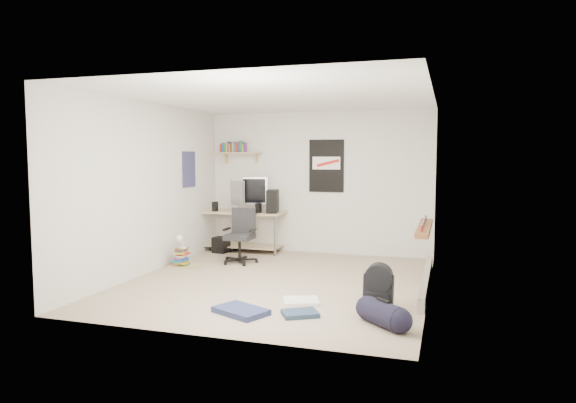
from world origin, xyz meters
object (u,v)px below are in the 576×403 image
(office_chair, at_px, (240,233))
(backpack, at_px, (378,294))
(desk, at_px, (241,231))
(book_stack, at_px, (182,257))
(duffel_bag, at_px, (383,313))

(office_chair, bearing_deg, backpack, -39.88)
(desk, relative_size, backpack, 3.81)
(desk, xyz_separation_m, office_chair, (0.39, -1.00, 0.12))
(office_chair, distance_m, backpack, 3.18)
(desk, distance_m, book_stack, 1.55)
(book_stack, bearing_deg, office_chair, 33.18)
(office_chair, xyz_separation_m, duffel_bag, (2.59, -2.44, -0.35))
(desk, bearing_deg, duffel_bag, -53.47)
(desk, xyz_separation_m, backpack, (2.87, -2.95, -0.16))
(desk, height_order, duffel_bag, desk)
(backpack, height_order, book_stack, backpack)
(office_chair, relative_size, book_stack, 2.25)
(desk, distance_m, office_chair, 1.08)
(office_chair, bearing_deg, desk, 109.72)
(desk, bearing_deg, office_chair, -73.05)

